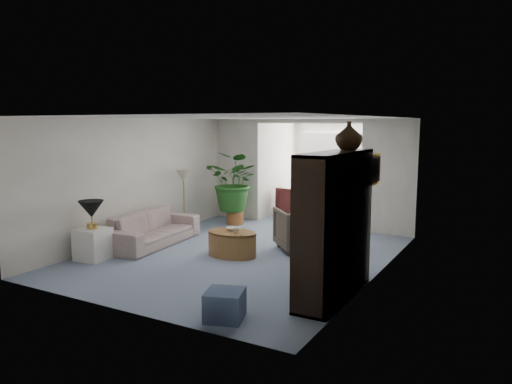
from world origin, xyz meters
The scene contains 26 objects.
floor centered at (0.00, 0.00, 0.00)m, with size 6.00×6.00×0.00m, color #808EA9.
sunroom_floor centered at (0.00, 4.10, 0.00)m, with size 2.60×2.60×0.00m, color #808EA9.
back_pier_left centered at (-1.90, 3.00, 1.25)m, with size 1.20×0.12×2.50m, color white.
back_pier_right centered at (1.90, 3.00, 1.25)m, with size 1.20×0.12×2.50m, color white.
back_header centered at (0.00, 3.00, 2.45)m, with size 2.60×0.12×0.10m, color white.
window_pane centered at (0.00, 5.18, 1.40)m, with size 2.20×0.02×1.50m, color white.
window_blinds centered at (0.00, 5.15, 1.40)m, with size 2.20×0.02×1.50m, color white.
framed_picture centered at (2.46, -0.10, 1.70)m, with size 0.04×0.50×0.40m, color #BBB195.
sofa centered at (-1.93, -0.15, 0.32)m, with size 2.21×0.86×0.65m, color beige.
end_table centered at (-2.13, -1.50, 0.28)m, with size 0.51×0.51×0.56m, color white.
table_lamp centered at (-2.13, -1.50, 0.91)m, with size 0.44×0.44×0.30m, color black.
floor_lamp centered at (-2.18, 1.18, 1.25)m, with size 0.36×0.36×0.28m, color beige.
coffee_table centered at (-0.12, -0.08, 0.23)m, with size 0.95×0.95×0.45m, color olive.
coffee_bowl centered at (-0.17, 0.02, 0.48)m, with size 0.22×0.22×0.05m, color silver.
coffee_cup centered at (0.03, -0.18, 0.50)m, with size 0.11×0.11×0.10m, color beige.
wingback_chair centered at (0.81, 0.91, 0.41)m, with size 0.87×0.90×0.82m, color #5F554B.
side_table_dark centered at (1.51, 1.21, 0.32)m, with size 0.54×0.43×0.65m, color black.
entertainment_cabinet centered at (2.23, -1.16, 1.01)m, with size 0.48×1.82×2.02m, color black.
cabinet_urn centered at (2.23, -0.66, 2.22)m, with size 0.39×0.39×0.40m, color black.
ottoman centered at (1.35, -2.58, 0.18)m, with size 0.45×0.45×0.36m, color slate.
plant_pot centered at (-1.56, 2.34, 0.16)m, with size 0.40×0.40×0.32m, color #96582B.
house_plant centered at (-1.56, 2.34, 1.03)m, with size 1.27×1.10×1.41m, color #23581E.
sunroom_chair_blue centered at (0.76, 4.10, 0.38)m, with size 0.80×0.83×0.75m, color slate.
sunroom_chair_maroon centered at (-0.74, 4.10, 0.38)m, with size 0.82×0.85×0.77m, color #5E2620.
sunroom_table centered at (0.01, 4.85, 0.29)m, with size 0.47×0.36×0.57m, color olive.
shelf_clutter centered at (2.18, -1.30, 1.09)m, with size 0.30×1.21×1.06m.
Camera 1 is at (4.48, -7.36, 2.40)m, focal length 34.02 mm.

